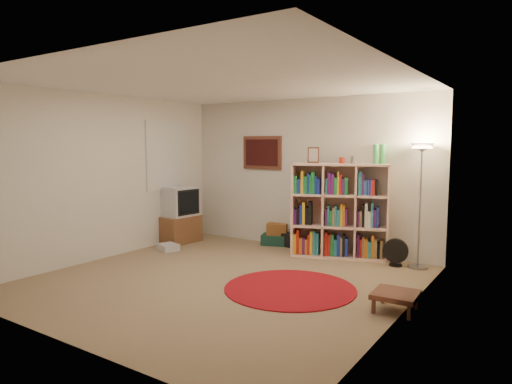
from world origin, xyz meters
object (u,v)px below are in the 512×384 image
bookshelf (338,212)px  side_table (396,295)px  suitcase (278,239)px  floor_lamp (422,165)px  tv_stand (180,215)px  floor_fan (396,252)px

bookshelf → side_table: 2.39m
suitcase → side_table: (2.66, -2.08, 0.08)m
floor_lamp → side_table: floor_lamp is taller
tv_stand → side_table: tv_stand is taller
bookshelf → suitcase: bookshelf is taller
floor_lamp → tv_stand: (-3.99, -0.60, -0.98)m
floor_lamp → suitcase: bearing=175.0°
tv_stand → side_table: size_ratio=2.13×
floor_lamp → tv_stand: bearing=-171.5°
suitcase → side_table: size_ratio=1.38×
floor_lamp → bookshelf: bearing=-178.2°
floor_lamp → tv_stand: floor_lamp is taller
floor_fan → suitcase: bearing=158.5°
floor_fan → suitcase: 2.16m
bookshelf → floor_fan: bookshelf is taller
floor_fan → suitcase: floor_fan is taller
bookshelf → floor_fan: (0.92, -0.05, -0.50)m
suitcase → floor_lamp: bearing=-24.5°
floor_fan → tv_stand: 3.75m
bookshelf → side_table: bearing=-71.2°
floor_lamp → side_table: size_ratio=3.75×
side_table → suitcase: bearing=142.0°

